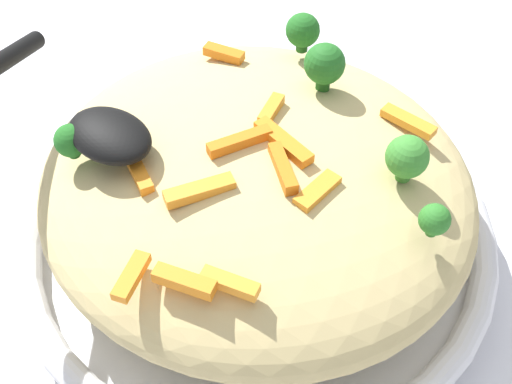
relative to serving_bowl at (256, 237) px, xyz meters
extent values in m
plane|color=silver|center=(0.00, 0.00, -0.02)|extent=(2.40, 2.40, 0.00)
cylinder|color=silver|center=(0.00, 0.00, -0.01)|extent=(0.30, 0.30, 0.02)
torus|color=silver|center=(0.00, 0.00, 0.01)|extent=(0.32, 0.32, 0.02)
torus|color=black|center=(0.00, 0.00, 0.01)|extent=(0.32, 0.32, 0.00)
ellipsoid|color=#D1BA7A|center=(0.00, 0.00, 0.05)|extent=(0.28, 0.27, 0.08)
cube|color=orange|center=(0.05, -0.09, 0.09)|extent=(0.03, 0.02, 0.01)
cube|color=orange|center=(0.01, 0.01, 0.10)|extent=(0.04, 0.02, 0.01)
cube|color=orange|center=(-0.04, -0.06, 0.09)|extent=(0.03, 0.02, 0.01)
cube|color=orange|center=(-0.07, 0.06, 0.09)|extent=(0.03, 0.01, 0.01)
cube|color=orange|center=(-0.01, 0.03, 0.09)|extent=(0.01, 0.03, 0.01)
cube|color=orange|center=(-0.01, -0.01, 0.10)|extent=(0.02, 0.04, 0.01)
cube|color=orange|center=(0.00, -0.05, 0.09)|extent=(0.03, 0.04, 0.01)
cube|color=orange|center=(0.06, 0.08, 0.09)|extent=(0.04, 0.01, 0.01)
cube|color=orange|center=(0.03, -0.01, 0.09)|extent=(0.03, 0.03, 0.01)
cube|color=orange|center=(0.03, -0.10, 0.09)|extent=(0.03, 0.02, 0.01)
cube|color=orange|center=(0.05, -0.01, 0.09)|extent=(0.01, 0.03, 0.01)
cube|color=orange|center=(0.01, -0.11, 0.09)|extent=(0.02, 0.03, 0.01)
cylinder|color=#296820|center=(0.11, 0.01, 0.09)|extent=(0.01, 0.01, 0.01)
sphere|color=#2D7A28|center=(0.11, 0.01, 0.10)|extent=(0.02, 0.02, 0.02)
cylinder|color=#205B1C|center=(-0.04, 0.10, 0.09)|extent=(0.01, 0.01, 0.01)
sphere|color=#236B23|center=(-0.04, 0.10, 0.10)|extent=(0.02, 0.02, 0.02)
cylinder|color=#205B1C|center=(0.00, 0.07, 0.09)|extent=(0.01, 0.01, 0.01)
sphere|color=#236B23|center=(0.00, 0.07, 0.11)|extent=(0.03, 0.03, 0.03)
cylinder|color=#205B1C|center=(-0.08, -0.07, 0.09)|extent=(0.01, 0.01, 0.01)
sphere|color=#236B23|center=(-0.08, -0.07, 0.10)|extent=(0.02, 0.02, 0.02)
cylinder|color=#377928|center=(0.08, 0.03, 0.09)|extent=(0.01, 0.01, 0.01)
sphere|color=#3D8E33|center=(0.08, 0.03, 0.10)|extent=(0.03, 0.03, 0.03)
ellipsoid|color=black|center=(-0.06, -0.06, 0.10)|extent=(0.06, 0.04, 0.02)
camera|label=1|loc=(0.19, -0.24, 0.38)|focal=49.18mm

